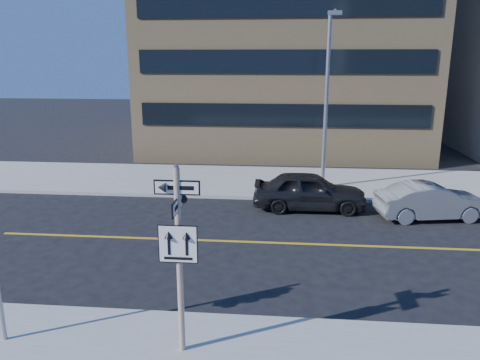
# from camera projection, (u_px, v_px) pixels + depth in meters

# --- Properties ---
(ground) EXTENTS (120.00, 120.00, 0.00)m
(ground) POSITION_uv_depth(u_px,v_px,m) (203.00, 298.00, 12.47)
(ground) COLOR black
(ground) RESTS_ON ground
(sign_pole) EXTENTS (0.92, 0.92, 4.06)m
(sign_pole) POSITION_uv_depth(u_px,v_px,m) (179.00, 250.00, 9.43)
(sign_pole) COLOR silver
(sign_pole) RESTS_ON near_sidewalk
(parked_car_a) EXTENTS (1.93, 4.70, 1.60)m
(parked_car_a) POSITION_uv_depth(u_px,v_px,m) (309.00, 191.00, 19.59)
(parked_car_a) COLOR black
(parked_car_a) RESTS_ON ground
(parked_car_b) EXTENTS (2.19, 4.51, 1.42)m
(parked_car_b) POSITION_uv_depth(u_px,v_px,m) (432.00, 201.00, 18.44)
(parked_car_b) COLOR gray
(parked_car_b) RESTS_ON ground
(streetlight_a) EXTENTS (0.55, 2.25, 8.00)m
(streetlight_a) POSITION_uv_depth(u_px,v_px,m) (327.00, 91.00, 21.27)
(streetlight_a) COLOR gray
(streetlight_a) RESTS_ON far_sidewalk
(building_brick) EXTENTS (18.00, 18.00, 18.00)m
(building_brick) POSITION_uv_depth(u_px,v_px,m) (285.00, 18.00, 34.09)
(building_brick) COLOR tan
(building_brick) RESTS_ON ground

